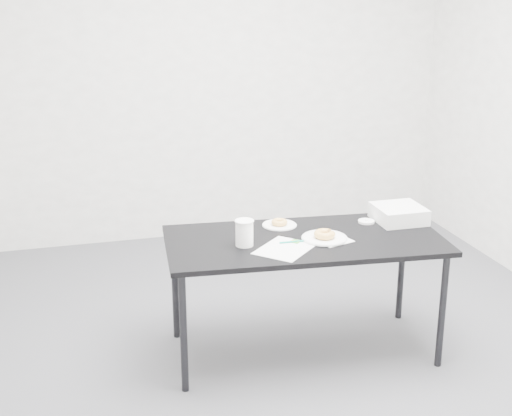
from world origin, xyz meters
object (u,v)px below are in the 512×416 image
object	(u,v)px
scorecard	(285,249)
donut_near	(325,234)
pen	(292,242)
coffee_cup	(244,233)
donut_far	(279,222)
table	(304,247)
bakery_box	(399,214)
plate_near	(324,238)
plate_far	(279,225)

from	to	relation	value
scorecard	donut_near	xyz separation A→B (m)	(0.26, 0.08, 0.03)
pen	coffee_cup	bearing A→B (deg)	175.32
donut_far	table	bearing A→B (deg)	-73.15
table	donut_near	world-z (taller)	donut_near
scorecard	bakery_box	distance (m)	0.83
pen	coffee_cup	size ratio (longest dim) A/B	0.99
bakery_box	plate_near	bearing A→B (deg)	-161.68
donut_far	coffee_cup	distance (m)	0.38
table	plate_near	xyz separation A→B (m)	(0.10, -0.04, 0.06)
bakery_box	donut_far	bearing A→B (deg)	171.36
scorecard	plate_far	size ratio (longest dim) A/B	1.54
donut_far	plate_far	bearing A→B (deg)	0.00
scorecard	donut_far	bearing A→B (deg)	122.62
donut_near	coffee_cup	world-z (taller)	coffee_cup
donut_near	donut_far	distance (m)	0.33
pen	plate_far	xyz separation A→B (m)	(0.02, 0.29, -0.00)
donut_near	coffee_cup	xyz separation A→B (m)	(-0.45, 0.02, 0.04)
table	plate_far	size ratio (longest dim) A/B	7.91
donut_far	coffee_cup	bearing A→B (deg)	-136.95
scorecard	plate_near	size ratio (longest dim) A/B	1.22
bakery_box	pen	bearing A→B (deg)	-165.58
scorecard	donut_far	distance (m)	0.38
table	pen	bearing A→B (deg)	-144.36
plate_far	bakery_box	size ratio (longest dim) A/B	0.73
table	donut_near	size ratio (longest dim) A/B	13.31
pen	plate_near	world-z (taller)	pen
plate_near	coffee_cup	bearing A→B (deg)	176.92
table	coffee_cup	distance (m)	0.37
plate_far	coffee_cup	xyz separation A→B (m)	(-0.28, -0.26, 0.07)
plate_far	scorecard	bearing A→B (deg)	-102.79
scorecard	bakery_box	xyz separation A→B (m)	(0.79, 0.25, 0.04)
table	bakery_box	bearing A→B (deg)	16.50
table	donut_near	distance (m)	0.14
plate_near	bakery_box	distance (m)	0.56
plate_near	bakery_box	size ratio (longest dim) A/B	0.92
coffee_cup	bakery_box	size ratio (longest dim) A/B	0.53
donut_far	coffee_cup	size ratio (longest dim) A/B	0.65
table	scorecard	xyz separation A→B (m)	(-0.16, -0.13, 0.05)
pen	plate_near	bearing A→B (deg)	4.92
donut_near	bakery_box	size ratio (longest dim) A/B	0.43
scorecard	pen	xyz separation A→B (m)	(0.07, 0.07, 0.01)
plate_near	plate_far	size ratio (longest dim) A/B	1.27
donut_near	scorecard	bearing A→B (deg)	-162.07
scorecard	bakery_box	world-z (taller)	bakery_box
table	bakery_box	distance (m)	0.65
donut_far	plate_near	bearing A→B (deg)	-58.67
table	coffee_cup	xyz separation A→B (m)	(-0.35, -0.02, 0.13)
scorecard	donut_far	world-z (taller)	donut_far
table	plate_near	distance (m)	0.12
plate_far	bakery_box	distance (m)	0.71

